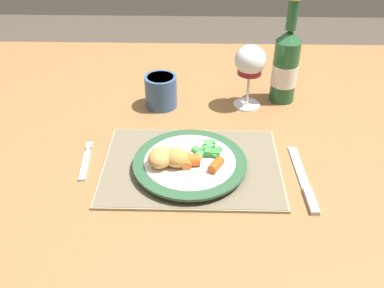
# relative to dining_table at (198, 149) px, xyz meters

# --- Properties ---
(dining_table) EXTENTS (1.60, 1.05, 0.74)m
(dining_table) POSITION_rel_dining_table_xyz_m (0.00, 0.00, 0.00)
(dining_table) COLOR olive
(dining_table) RESTS_ON ground
(placemat) EXTENTS (0.38, 0.27, 0.01)m
(placemat) POSITION_rel_dining_table_xyz_m (-0.01, -0.16, 0.07)
(placemat) COLOR gray
(placemat) RESTS_ON dining_table
(dinner_plate) EXTENTS (0.24, 0.24, 0.02)m
(dinner_plate) POSITION_rel_dining_table_xyz_m (-0.01, -0.17, 0.09)
(dinner_plate) COLOR white
(dinner_plate) RESTS_ON placemat
(breaded_croquettes) EXTENTS (0.10, 0.08, 0.04)m
(breaded_croquettes) POSITION_rel_dining_table_xyz_m (-0.06, -0.19, 0.12)
(breaded_croquettes) COLOR tan
(breaded_croquettes) RESTS_ON dinner_plate
(green_beans_pile) EXTENTS (0.06, 0.07, 0.02)m
(green_beans_pile) POSITION_rel_dining_table_xyz_m (0.02, -0.15, 0.10)
(green_beans_pile) COLOR #338438
(green_beans_pile) RESTS_ON dinner_plate
(glazed_carrots) EXTENTS (0.10, 0.05, 0.02)m
(glazed_carrots) POSITION_rel_dining_table_xyz_m (-0.00, -0.19, 0.11)
(glazed_carrots) COLOR orange
(glazed_carrots) RESTS_ON dinner_plate
(fork) EXTENTS (0.03, 0.14, 0.01)m
(fork) POSITION_rel_dining_table_xyz_m (-0.24, -0.16, 0.07)
(fork) COLOR silver
(fork) RESTS_ON dining_table
(table_knife) EXTENTS (0.03, 0.21, 0.01)m
(table_knife) POSITION_rel_dining_table_xyz_m (0.22, -0.22, 0.07)
(table_knife) COLOR silver
(table_knife) RESTS_ON dining_table
(wine_glass) EXTENTS (0.08, 0.08, 0.17)m
(wine_glass) POSITION_rel_dining_table_xyz_m (0.13, 0.10, 0.19)
(wine_glass) COLOR silver
(wine_glass) RESTS_ON dining_table
(bottle) EXTENTS (0.07, 0.07, 0.28)m
(bottle) POSITION_rel_dining_table_xyz_m (0.22, 0.14, 0.17)
(bottle) COLOR #23562D
(bottle) RESTS_ON dining_table
(drinking_cup) EXTENTS (0.08, 0.08, 0.08)m
(drinking_cup) POSITION_rel_dining_table_xyz_m (-0.10, 0.10, 0.12)
(drinking_cup) COLOR #385684
(drinking_cup) RESTS_ON dining_table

